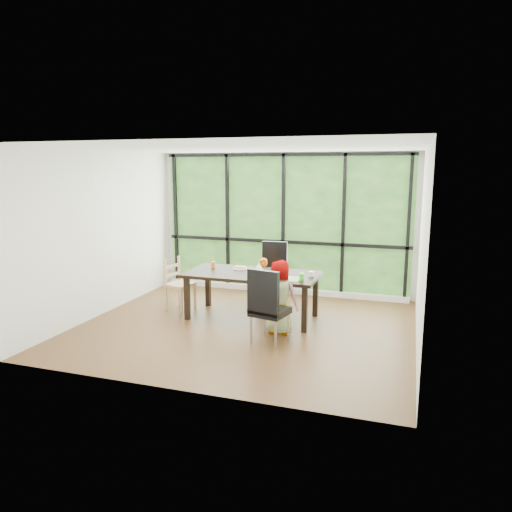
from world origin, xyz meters
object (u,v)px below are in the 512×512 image
Objects in this scene: chair_window_leather at (273,272)px; white_mug at (311,274)px; child_toddler at (263,283)px; orange_cup at (213,265)px; green_cup at (302,277)px; tissue_box at (259,273)px; chair_interior_leather at (270,306)px; child_older at (280,297)px; plate_far at (240,269)px; dining_table at (252,295)px; chair_end_beech at (180,284)px; plate_near at (282,278)px.

white_mug is at bearing -55.25° from chair_window_leather.
child_toddler is 0.95m from orange_cup.
tissue_box is at bearing 172.53° from green_cup.
chair_interior_leather is at bearing -65.25° from child_toddler.
chair_window_leather is 0.98× the size of child_older.
green_cup is at bearing -104.45° from white_mug.
plate_far is at bearing 6.54° from orange_cup.
green_cup is at bearing -65.44° from chair_window_leather.
green_cup reaches higher than plate_far.
child_older is 1.23m from plate_far.
chair_interior_leather is 10.38× the size of orange_cup.
plate_far is at bearing 142.19° from dining_table.
tissue_box is (-0.43, 0.83, 0.26)m from chair_interior_leather.
chair_end_beech is 0.82× the size of child_older.
child_toddler is 8.45× the size of orange_cup.
tissue_box reaches higher than plate_far.
dining_table is at bearing 162.68° from green_cup.
white_mug is at bearing -76.68° from chair_end_beech.
plate_near is at bearing -28.25° from plate_far.
chair_end_beech is 1.54m from tissue_box.
plate_far is at bearing -66.71° from chair_end_beech.
plate_near is at bearing -73.93° from child_older.
plate_near is at bearing -75.98° from chair_window_leather.
dining_table is 9.33× the size of plate_far.
green_cup is at bearing -84.96° from chair_end_beech.
child_older is at bearing -77.93° from chair_window_leather.
chair_window_leather is 1.58m from green_cup.
dining_table is 0.71m from plate_near.
plate_near is (-0.07, 0.35, 0.21)m from child_older.
white_mug is (0.40, 0.27, 0.03)m from plate_near.
child_older is at bearing -28.37° from orange_cup.
orange_cup is at bearing 163.07° from plate_near.
child_older is 13.75× the size of white_mug.
dining_table is 0.50m from tissue_box.
plate_near is at bearing -73.94° from chair_interior_leather.
green_cup reaches higher than white_mug.
chair_interior_leather is at bearing -105.60° from chair_end_beech.
tissue_box is at bearing -41.30° from plate_far.
orange_cup reaches higher than white_mug.
chair_end_beech is 2.03m from child_older.
chair_interior_leather is 9.56× the size of green_cup.
orange_cup is (-1.30, 0.40, 0.04)m from plate_near.
chair_window_leather reaches higher than plate_far.
white_mug reaches higher than plate_near.
chair_window_leather is 9.56× the size of green_cup.
plate_near reaches higher than plate_far.
chair_end_beech is 8.65× the size of orange_cup.
dining_table is 0.87m from child_older.
dining_table is at bearing 133.68° from tissue_box.
dining_table is 1.04m from white_mug.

